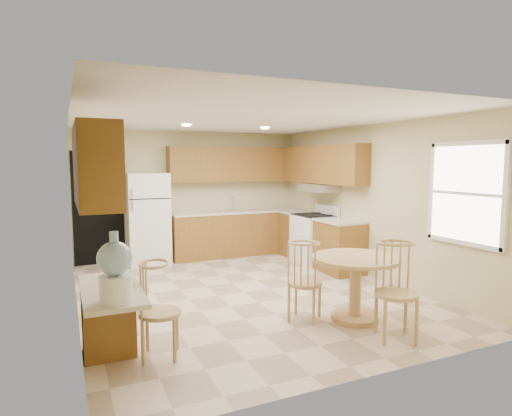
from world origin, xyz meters
name	(u,v)px	position (x,y,z in m)	size (l,w,h in m)	color
floor	(244,292)	(0.00, 0.00, 0.00)	(5.50, 5.50, 0.00)	#CDB094
ceiling	(244,118)	(0.00, 0.00, 2.50)	(4.50, 5.50, 0.02)	white
wall_back	(192,194)	(0.00, 2.75, 1.25)	(4.50, 0.02, 2.50)	#CEBE8A
wall_front	(369,237)	(0.00, -2.75, 1.25)	(4.50, 0.02, 2.50)	#CEBE8A
wall_left	(74,215)	(-2.25, 0.00, 1.25)	(0.02, 5.50, 2.50)	#CEBE8A
wall_right	(370,201)	(2.25, 0.00, 1.25)	(0.02, 5.50, 2.50)	#CEBE8A
doorway	(100,208)	(-1.75, 2.73, 1.05)	(0.90, 0.02, 2.10)	black
base_cab_back	(238,234)	(0.88, 2.45, 0.43)	(2.75, 0.60, 0.87)	brown
counter_back	(237,212)	(0.88, 2.45, 0.89)	(2.75, 0.63, 0.04)	beige
base_cab_right_a	(298,234)	(1.95, 1.85, 0.43)	(0.60, 0.59, 0.87)	brown
counter_right_a	(298,212)	(1.95, 1.85, 0.89)	(0.63, 0.59, 0.04)	beige
base_cab_right_b	(340,247)	(1.95, 0.40, 0.43)	(0.60, 0.80, 0.87)	brown
counter_right_b	(340,221)	(1.95, 0.40, 0.89)	(0.63, 0.80, 0.04)	beige
upper_cab_back	(235,164)	(0.88, 2.58, 1.85)	(2.75, 0.33, 0.70)	brown
upper_cab_right	(322,165)	(2.08, 1.21, 1.85)	(0.33, 2.42, 0.70)	brown
upper_cab_left	(95,166)	(-2.08, -1.60, 1.85)	(0.33, 1.40, 0.70)	brown
sink	(236,211)	(0.85, 2.45, 0.91)	(0.78, 0.44, 0.01)	silver
range_hood	(318,188)	(2.00, 1.18, 1.42)	(0.50, 0.76, 0.14)	silver
desk_pedestal	(108,318)	(-2.00, -1.32, 0.36)	(0.48, 0.42, 0.72)	brown
desk_top	(111,290)	(-2.00, -1.70, 0.75)	(0.50, 1.20, 0.04)	beige
window	(466,194)	(2.23, -1.85, 1.50)	(0.06, 1.12, 1.30)	white
can_light_a	(186,125)	(-0.50, 1.20, 2.48)	(0.14, 0.14, 0.02)	white
can_light_b	(265,128)	(0.90, 1.20, 2.48)	(0.14, 0.14, 0.02)	white
refrigerator	(147,219)	(-0.95, 2.40, 0.85)	(0.75, 0.73, 1.70)	white
stove	(314,238)	(1.92, 1.18, 0.47)	(0.65, 0.76, 1.09)	white
dining_table	(355,279)	(0.78, -1.57, 0.51)	(1.04, 1.04, 0.77)	tan
chair_table_a	(309,275)	(0.23, -1.41, 0.58)	(0.42, 0.51, 0.95)	tan
chair_table_b	(403,284)	(0.83, -2.30, 0.63)	(0.46, 0.51, 1.03)	tan
chair_desk	(162,303)	(-1.55, -1.68, 0.56)	(0.41, 0.53, 0.92)	tan
water_crock	(115,270)	(-2.00, -2.12, 1.03)	(0.28, 0.28, 0.57)	white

